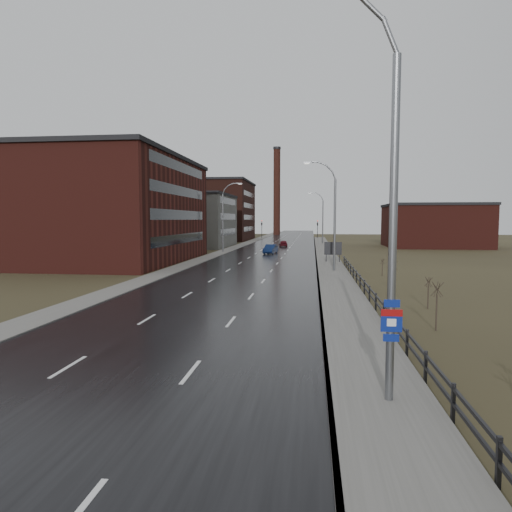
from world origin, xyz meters
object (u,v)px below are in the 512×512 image
(streetlight_main, at_px, (382,198))
(car_far, at_px, (283,244))
(car_near, at_px, (271,249))
(billboard, at_px, (333,249))

(streetlight_main, relative_size, car_far, 3.18)
(streetlight_main, bearing_deg, car_far, 95.65)
(car_near, xyz_separation_m, car_far, (0.84, 19.01, -0.08))
(car_near, bearing_deg, billboard, -49.48)
(car_far, bearing_deg, car_near, 81.49)
(streetlight_main, height_order, car_near, streetlight_main)
(car_near, bearing_deg, streetlight_main, -74.08)
(streetlight_main, distance_m, billboard, 44.07)
(billboard, xyz_separation_m, car_near, (-9.07, 14.02, -1.04))
(streetlight_main, relative_size, car_near, 2.74)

